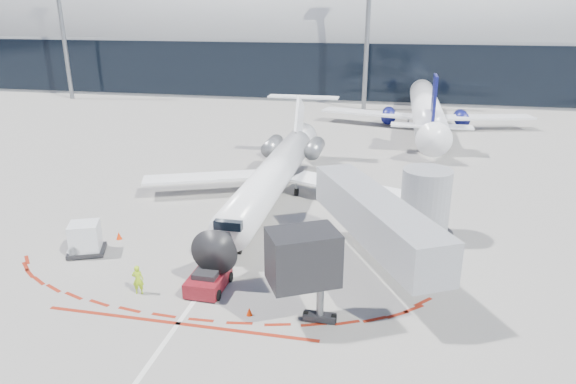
% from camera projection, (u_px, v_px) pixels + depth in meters
% --- Properties ---
extents(ground, '(260.00, 260.00, 0.00)m').
position_uv_depth(ground, '(244.00, 230.00, 35.68)').
color(ground, slate).
rests_on(ground, ground).
extents(apron_centerline, '(0.25, 40.00, 0.01)m').
position_uv_depth(apron_centerline, '(252.00, 219.00, 37.52)').
color(apron_centerline, silver).
rests_on(apron_centerline, ground).
extents(apron_stop_bar, '(14.00, 0.25, 0.01)m').
position_uv_depth(apron_stop_bar, '(178.00, 323.00, 25.07)').
color(apron_stop_bar, maroon).
rests_on(apron_stop_bar, ground).
extents(terminal_building, '(150.00, 24.15, 24.00)m').
position_uv_depth(terminal_building, '(344.00, 45.00, 92.76)').
color(terminal_building, gray).
rests_on(terminal_building, ground).
extents(jet_bridge, '(10.03, 15.20, 4.90)m').
position_uv_depth(jet_bridge, '(389.00, 217.00, 30.01)').
color(jet_bridge, gray).
rests_on(jet_bridge, ground).
extents(light_mast_west, '(0.70, 0.70, 25.00)m').
position_uv_depth(light_mast_west, '(62.00, 23.00, 84.41)').
color(light_mast_west, slate).
rests_on(light_mast_west, ground).
extents(light_mast_centre, '(0.70, 0.70, 25.00)m').
position_uv_depth(light_mast_centre, '(368.00, 24.00, 74.81)').
color(light_mast_centre, slate).
rests_on(light_mast_centre, ground).
extents(regional_jet, '(22.38, 27.59, 6.91)m').
position_uv_depth(regional_jet, '(276.00, 172.00, 40.71)').
color(regional_jet, white).
rests_on(regional_jet, ground).
extents(pushback_tug, '(2.02, 4.65, 1.21)m').
position_uv_depth(pushback_tug, '(208.00, 280.00, 28.02)').
color(pushback_tug, '#5E0D14').
rests_on(pushback_tug, ground).
extents(ramp_worker, '(0.69, 0.53, 1.68)m').
position_uv_depth(ramp_worker, '(138.00, 280.00, 27.47)').
color(ramp_worker, '#A2D716').
rests_on(ramp_worker, ground).
extents(uld_container, '(2.73, 2.55, 2.05)m').
position_uv_depth(uld_container, '(85.00, 239.00, 31.96)').
color(uld_container, black).
rests_on(uld_container, ground).
extents(safety_cone_left, '(0.38, 0.38, 0.52)m').
position_uv_depth(safety_cone_left, '(119.00, 236.00, 34.22)').
color(safety_cone_left, red).
rests_on(safety_cone_left, ground).
extents(safety_cone_right, '(0.31, 0.31, 0.43)m').
position_uv_depth(safety_cone_right, '(249.00, 311.00, 25.70)').
color(safety_cone_right, red).
rests_on(safety_cone_right, ground).
extents(bg_airliner_0, '(31.66, 33.52, 10.24)m').
position_uv_depth(bg_airliner_0, '(427.00, 87.00, 65.83)').
color(bg_airliner_0, white).
rests_on(bg_airliner_0, ground).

